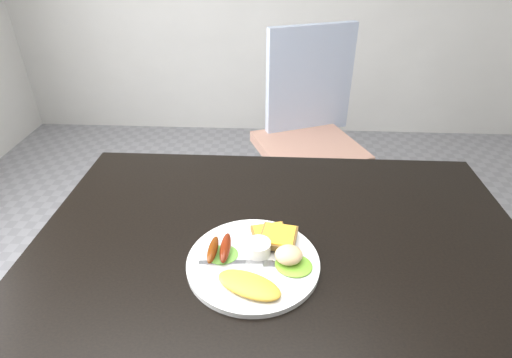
# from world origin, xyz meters

# --- Properties ---
(dining_table) EXTENTS (1.20, 0.80, 0.04)m
(dining_table) POSITION_xyz_m (0.00, 0.00, 0.73)
(dining_table) COLOR black
(dining_table) RESTS_ON ground
(dining_chair) EXTENTS (0.61, 0.61, 0.06)m
(dining_chair) POSITION_xyz_m (0.15, 1.04, 0.45)
(dining_chair) COLOR tan
(dining_chair) RESTS_ON ground
(person) EXTENTS (0.64, 0.54, 1.51)m
(person) POSITION_xyz_m (0.06, 0.54, 0.76)
(person) COLOR navy
(person) RESTS_ON ground
(plate) EXTENTS (0.30, 0.30, 0.01)m
(plate) POSITION_xyz_m (-0.06, -0.10, 0.76)
(plate) COLOR white
(plate) RESTS_ON dining_table
(lettuce_left) EXTENTS (0.08, 0.08, 0.01)m
(lettuce_left) POSITION_xyz_m (-0.13, -0.09, 0.77)
(lettuce_left) COLOR green
(lettuce_left) RESTS_ON plate
(lettuce_right) EXTENTS (0.10, 0.09, 0.01)m
(lettuce_right) POSITION_xyz_m (0.03, -0.12, 0.77)
(lettuce_right) COLOR #569E25
(lettuce_right) RESTS_ON plate
(omelette) EXTENTS (0.16, 0.12, 0.02)m
(omelette) POSITION_xyz_m (-0.06, -0.18, 0.77)
(omelette) COLOR gold
(omelette) RESTS_ON plate
(sausage_a) EXTENTS (0.03, 0.09, 0.02)m
(sausage_a) POSITION_xyz_m (-0.15, -0.09, 0.78)
(sausage_a) COLOR #621F00
(sausage_a) RESTS_ON lettuce_left
(sausage_b) EXTENTS (0.02, 0.10, 0.02)m
(sausage_b) POSITION_xyz_m (-0.12, -0.09, 0.78)
(sausage_b) COLOR #5F1E08
(sausage_b) RESTS_ON lettuce_left
(ramekin) EXTENTS (0.07, 0.07, 0.03)m
(ramekin) POSITION_xyz_m (-0.05, -0.08, 0.78)
(ramekin) COLOR white
(ramekin) RESTS_ON plate
(toast_a) EXTENTS (0.10, 0.10, 0.01)m
(toast_a) POSITION_xyz_m (-0.02, -0.03, 0.77)
(toast_a) COLOR brown
(toast_a) RESTS_ON plate
(toast_b) EXTENTS (0.09, 0.09, 0.01)m
(toast_b) POSITION_xyz_m (-0.01, -0.04, 0.78)
(toast_b) COLOR brown
(toast_b) RESTS_ON toast_a
(potato_salad) EXTENTS (0.06, 0.06, 0.03)m
(potato_salad) POSITION_xyz_m (0.02, -0.11, 0.79)
(potato_salad) COLOR beige
(potato_salad) RESTS_ON lettuce_right
(fork) EXTENTS (0.14, 0.02, 0.00)m
(fork) POSITION_xyz_m (-0.11, -0.11, 0.76)
(fork) COLOR #ADAFB7
(fork) RESTS_ON plate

